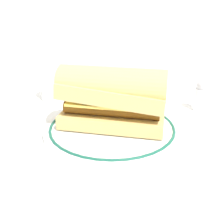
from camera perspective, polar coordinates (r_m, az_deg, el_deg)
ground_plane at (r=0.57m, az=0.29°, el=-4.59°), size 1.50×1.50×0.00m
plate at (r=0.58m, az=0.00°, el=-3.37°), size 0.28×0.28×0.01m
sausage_sandwich at (r=0.55m, az=0.00°, el=3.13°), size 0.21×0.08×0.12m
drinking_glass at (r=0.76m, az=-11.88°, el=5.20°), size 0.06×0.06×0.09m
salt_shaker at (r=0.71m, az=17.64°, el=3.17°), size 0.03×0.03×0.08m
butter_knife at (r=0.80m, az=-2.74°, el=3.99°), size 0.13×0.11×0.01m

